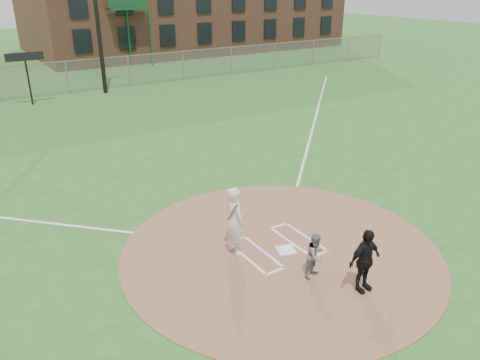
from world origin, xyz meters
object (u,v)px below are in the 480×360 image
catcher (316,255)px  umpire (365,261)px  batter_at_plate (235,221)px  home_plate (286,250)px

catcher → umpire: bearing=-77.7°
catcher → batter_at_plate: 2.23m
home_plate → umpire: (0.44, -2.27, 0.76)m
umpire → batter_at_plate: size_ratio=0.84×
home_plate → catcher: catcher is taller
umpire → batter_at_plate: batter_at_plate is taller
home_plate → umpire: 2.44m
catcher → umpire: umpire is taller
home_plate → catcher: size_ratio=0.42×
umpire → batter_at_plate: (-1.61, 2.94, 0.16)m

